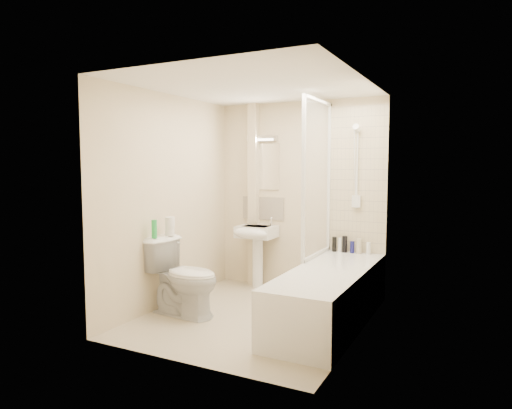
% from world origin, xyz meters
% --- Properties ---
extents(floor, '(2.50, 2.50, 0.00)m').
position_xyz_m(floor, '(0.00, 0.00, 0.00)').
color(floor, beige).
rests_on(floor, ground).
extents(wall_back, '(2.20, 0.02, 2.40)m').
position_xyz_m(wall_back, '(0.00, 1.25, 1.20)').
color(wall_back, beige).
rests_on(wall_back, ground).
extents(wall_left, '(0.02, 2.50, 2.40)m').
position_xyz_m(wall_left, '(-1.10, 0.00, 1.20)').
color(wall_left, beige).
rests_on(wall_left, ground).
extents(wall_right, '(0.02, 2.50, 2.40)m').
position_xyz_m(wall_right, '(1.10, 0.00, 1.20)').
color(wall_right, beige).
rests_on(wall_right, ground).
extents(ceiling, '(2.20, 2.50, 0.02)m').
position_xyz_m(ceiling, '(0.00, 0.00, 2.40)').
color(ceiling, white).
rests_on(ceiling, wall_back).
extents(tile_back, '(0.70, 0.01, 1.75)m').
position_xyz_m(tile_back, '(0.75, 1.24, 1.42)').
color(tile_back, beige).
rests_on(tile_back, wall_back).
extents(tile_right, '(0.01, 2.10, 1.75)m').
position_xyz_m(tile_right, '(1.09, 0.20, 1.42)').
color(tile_right, beige).
rests_on(tile_right, wall_right).
extents(pipe_boxing, '(0.12, 0.12, 2.40)m').
position_xyz_m(pipe_boxing, '(-0.62, 1.19, 1.20)').
color(pipe_boxing, beige).
rests_on(pipe_boxing, ground).
extents(splashback, '(0.60, 0.02, 0.30)m').
position_xyz_m(splashback, '(-0.51, 1.24, 1.03)').
color(splashback, beige).
rests_on(splashback, wall_back).
extents(mirror, '(0.46, 0.01, 0.60)m').
position_xyz_m(mirror, '(-0.51, 1.24, 1.58)').
color(mirror, white).
rests_on(mirror, wall_back).
extents(strip_light, '(0.42, 0.07, 0.07)m').
position_xyz_m(strip_light, '(-0.51, 1.22, 1.95)').
color(strip_light, silver).
rests_on(strip_light, wall_back).
extents(bathtub, '(0.70, 2.10, 0.55)m').
position_xyz_m(bathtub, '(0.75, 0.20, 0.29)').
color(bathtub, white).
rests_on(bathtub, ground).
extents(shower_screen, '(0.04, 0.92, 1.80)m').
position_xyz_m(shower_screen, '(0.40, 0.80, 1.45)').
color(shower_screen, white).
rests_on(shower_screen, bathtub).
extents(shower_fixture, '(0.10, 0.16, 0.99)m').
position_xyz_m(shower_fixture, '(0.75, 1.19, 1.55)').
color(shower_fixture, white).
rests_on(shower_fixture, wall_back).
extents(pedestal_sink, '(0.48, 0.46, 0.93)m').
position_xyz_m(pedestal_sink, '(-0.51, 1.01, 0.65)').
color(pedestal_sink, white).
rests_on(pedestal_sink, ground).
extents(bottle_black_a, '(0.05, 0.05, 0.18)m').
position_xyz_m(bottle_black_a, '(0.50, 1.16, 0.64)').
color(bottle_black_a, black).
rests_on(bottle_black_a, bathtub).
extents(bottle_white_a, '(0.05, 0.05, 0.17)m').
position_xyz_m(bottle_white_a, '(0.57, 1.16, 0.64)').
color(bottle_white_a, white).
rests_on(bottle_white_a, bathtub).
extents(bottle_black_b, '(0.06, 0.06, 0.20)m').
position_xyz_m(bottle_black_b, '(0.63, 1.16, 0.65)').
color(bottle_black_b, black).
rests_on(bottle_black_b, bathtub).
extents(bottle_blue, '(0.05, 0.05, 0.14)m').
position_xyz_m(bottle_blue, '(0.72, 1.16, 0.62)').
color(bottle_blue, navy).
rests_on(bottle_blue, bathtub).
extents(bottle_cream, '(0.06, 0.06, 0.18)m').
position_xyz_m(bottle_cream, '(0.80, 1.16, 0.64)').
color(bottle_cream, beige).
rests_on(bottle_cream, bathtub).
extents(bottle_white_b, '(0.05, 0.05, 0.14)m').
position_xyz_m(bottle_white_b, '(0.92, 1.16, 0.62)').
color(bottle_white_b, white).
rests_on(bottle_white_b, bathtub).
extents(toilet, '(0.60, 0.89, 0.83)m').
position_xyz_m(toilet, '(-0.72, -0.26, 0.41)').
color(toilet, white).
rests_on(toilet, ground).
extents(toilet_roll_lower, '(0.10, 0.10, 0.10)m').
position_xyz_m(toilet_roll_lower, '(-0.97, -0.17, 0.88)').
color(toilet_roll_lower, white).
rests_on(toilet_roll_lower, toilet).
extents(toilet_roll_upper, '(0.11, 0.11, 0.10)m').
position_xyz_m(toilet_roll_upper, '(-0.96, -0.18, 0.98)').
color(toilet_roll_upper, white).
rests_on(toilet_roll_upper, toilet_roll_lower).
extents(green_bottle, '(0.06, 0.06, 0.20)m').
position_xyz_m(green_bottle, '(-1.00, -0.39, 0.93)').
color(green_bottle, green).
rests_on(green_bottle, toilet).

